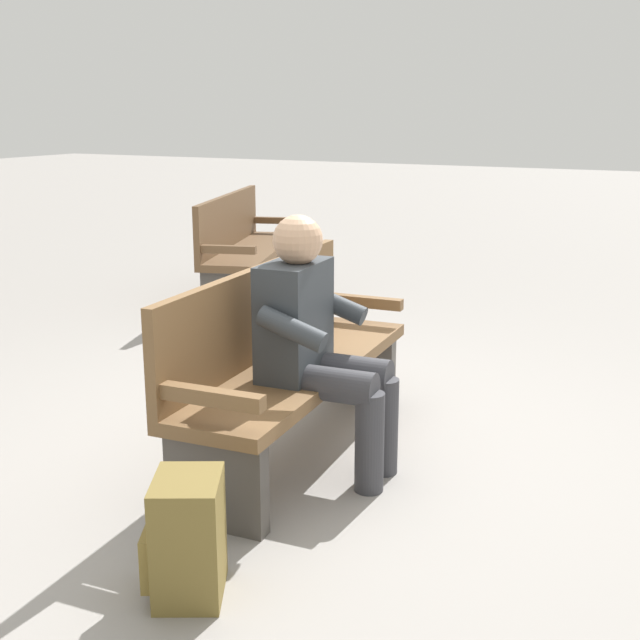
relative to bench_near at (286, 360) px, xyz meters
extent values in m
plane|color=gray|center=(0.00, 0.07, -0.46)|extent=(40.00, 40.00, 0.00)
cube|color=brown|center=(0.00, 0.07, -0.04)|extent=(1.83, 0.60, 0.06)
cube|color=brown|center=(0.01, -0.14, 0.22)|extent=(1.80, 0.17, 0.45)
cube|color=brown|center=(-0.85, 0.01, 0.11)|extent=(0.09, 0.48, 0.06)
cube|color=brown|center=(0.84, 0.13, 0.11)|extent=(0.09, 0.48, 0.06)
cube|color=#4C4742|center=(-0.80, 0.02, -0.26)|extent=(0.11, 0.44, 0.39)
cube|color=#4C4742|center=(0.79, 0.12, -0.26)|extent=(0.11, 0.44, 0.39)
cube|color=#33383D|center=(0.15, 0.13, 0.25)|extent=(0.41, 0.25, 0.52)
sphere|color=tan|center=(0.15, 0.15, 0.61)|extent=(0.22, 0.22, 0.22)
cylinder|color=#38383D|center=(0.04, 0.33, 0.01)|extent=(0.18, 0.43, 0.15)
cylinder|color=#38383D|center=(0.24, 0.35, 0.01)|extent=(0.18, 0.43, 0.15)
cylinder|color=#38383D|center=(0.02, 0.52, -0.23)|extent=(0.13, 0.13, 0.45)
cylinder|color=#38383D|center=(0.22, 0.54, -0.23)|extent=(0.13, 0.13, 0.45)
cylinder|color=#33383D|center=(-0.10, 0.21, 0.28)|extent=(0.11, 0.32, 0.18)
cylinder|color=#33383D|center=(0.38, 0.25, 0.28)|extent=(0.11, 0.32, 0.18)
cube|color=brown|center=(1.23, 0.30, -0.24)|extent=(0.35, 0.33, 0.43)
cube|color=olive|center=(1.29, 0.18, -0.31)|extent=(0.19, 0.13, 0.19)
cube|color=brown|center=(-2.80, -1.88, -0.04)|extent=(1.86, 0.99, 0.06)
cube|color=brown|center=(-2.73, -2.08, 0.22)|extent=(1.73, 0.58, 0.45)
cube|color=brown|center=(-3.61, -2.13, 0.11)|extent=(0.20, 0.48, 0.06)
cube|color=brown|center=(-1.98, -1.63, 0.11)|extent=(0.20, 0.48, 0.06)
cube|color=#4C4742|center=(-3.56, -2.12, -0.26)|extent=(0.20, 0.44, 0.39)
cube|color=#4C4742|center=(-2.03, -1.64, -0.26)|extent=(0.20, 0.44, 0.39)
camera|label=1|loc=(3.27, 1.83, 1.17)|focal=46.15mm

